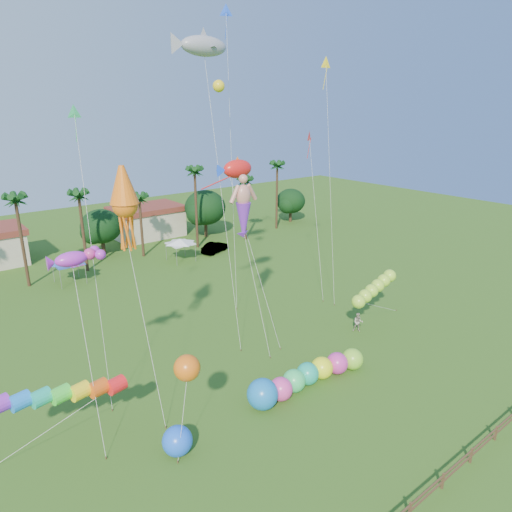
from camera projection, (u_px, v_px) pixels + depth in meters
ground at (354, 429)px, 28.87m from camera, size 160.00×160.00×0.00m
tree_line at (122, 223)px, 62.37m from camera, size 69.46×8.91×11.00m
buildings_row at (61, 238)px, 63.61m from camera, size 35.00×7.00×4.00m
tent_row at (70, 262)px, 51.49m from camera, size 31.00×4.00×0.60m
fence at (443, 479)px, 24.22m from camera, size 36.12×0.12×1.00m
car_b at (215, 247)px, 63.71m from camera, size 4.73×3.03×1.47m
spectator_b at (358, 322)px, 41.20m from camera, size 1.09×1.09×1.79m
caterpillar_inflatable at (304, 377)px, 32.84m from camera, size 10.49×2.53×2.14m
blue_ball at (177, 441)px, 26.59m from camera, size 1.79×1.79×1.79m
rainbow_tube at (87, 396)px, 26.64m from camera, size 8.82×2.21×3.85m
green_worm at (359, 302)px, 39.60m from camera, size 10.61×2.74×4.05m
orange_ball_kite at (187, 368)px, 25.23m from camera, size 2.03×1.80×6.44m
merman_kite at (243, 211)px, 36.24m from camera, size 2.33×4.63×14.01m
fish_kite at (238, 169)px, 38.37m from camera, size 4.33×7.04×15.33m
shark_kite at (204, 46)px, 36.77m from camera, size 5.98×8.88×25.10m
squid_kite at (125, 205)px, 28.55m from camera, size 2.29×5.90×16.16m
lobster_kite at (72, 259)px, 26.86m from camera, size 3.43×5.60×11.54m
delta_kite_red at (310, 139)px, 47.26m from camera, size 2.56×5.22×17.10m
delta_kite_yellow at (326, 68)px, 42.78m from camera, size 1.59×3.72×23.95m
delta_kite_green at (75, 122)px, 28.15m from camera, size 1.59×4.02×19.59m
delta_kite_blue at (226, 17)px, 41.13m from camera, size 2.53×3.95×28.26m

